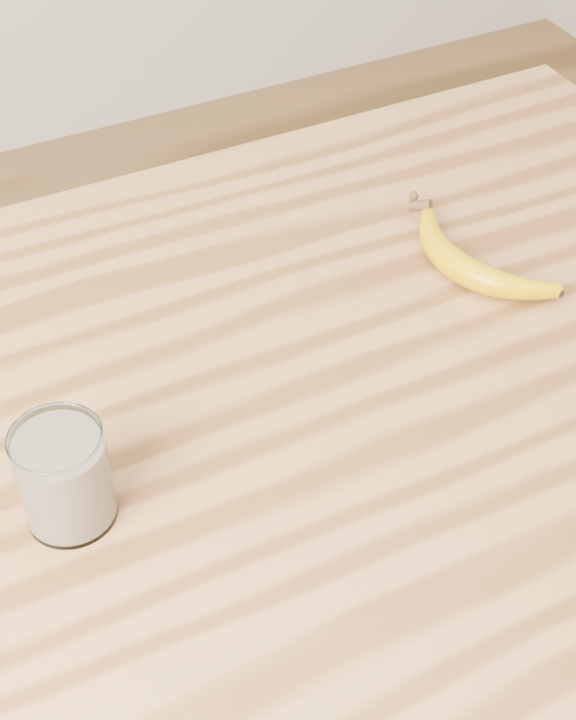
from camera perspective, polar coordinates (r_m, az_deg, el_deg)
name	(u,v)px	position (r m, az deg, el deg)	size (l,w,h in m)	color
table	(281,481)	(1.02, -0.38, -6.91)	(1.20, 0.80, 0.90)	#9A693B
smoothie_glass	(64,477)	(0.81, -12.62, -6.52)	(0.07, 0.07, 0.09)	white
banana	(460,269)	(1.04, 9.79, 5.14)	(0.09, 0.26, 0.03)	#C49300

